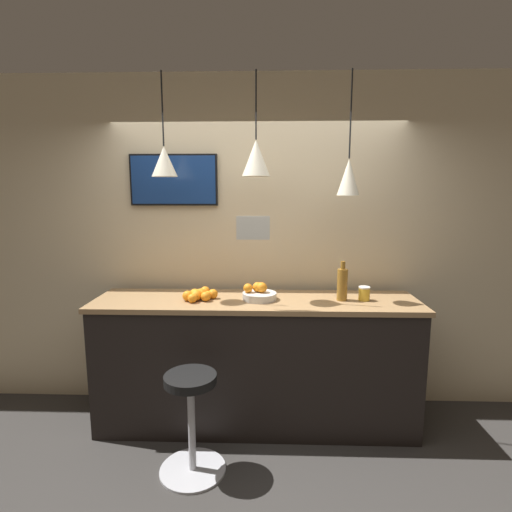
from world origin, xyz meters
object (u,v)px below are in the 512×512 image
(juice_bottle, at_px, (342,284))
(mounted_tv, at_px, (174,180))
(bar_stool, at_px, (191,412))
(fruit_bowl, at_px, (259,293))
(spread_jar, at_px, (364,294))

(juice_bottle, distance_m, mounted_tv, 1.66)
(bar_stool, distance_m, juice_bottle, 1.46)
(fruit_bowl, height_order, juice_bottle, juice_bottle)
(mounted_tv, bearing_deg, juice_bottle, -15.23)
(spread_jar, bearing_deg, mounted_tv, 166.40)
(fruit_bowl, distance_m, spread_jar, 0.83)
(juice_bottle, bearing_deg, spread_jar, 0.00)
(juice_bottle, distance_m, spread_jar, 0.19)
(bar_stool, distance_m, fruit_bowl, 1.01)
(bar_stool, bearing_deg, juice_bottle, 28.64)
(bar_stool, xyz_separation_m, spread_jar, (1.27, 0.60, 0.68))
(bar_stool, relative_size, juice_bottle, 2.27)
(fruit_bowl, relative_size, juice_bottle, 0.86)
(bar_stool, height_order, juice_bottle, juice_bottle)
(juice_bottle, height_order, spread_jar, juice_bottle)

